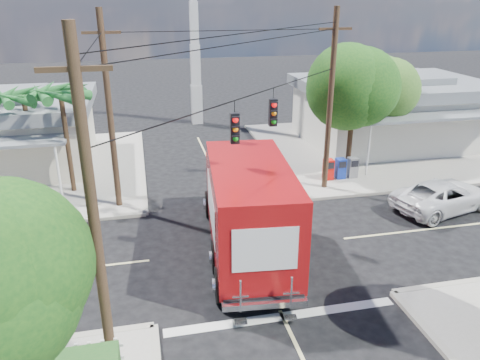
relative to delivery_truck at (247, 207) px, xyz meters
name	(u,v)px	position (x,y,z in m)	size (l,w,h in m)	color
ground	(251,249)	(0.20, 0.17, -1.97)	(120.00, 120.00, 0.00)	black
sidewalk_ne	(373,148)	(11.08, 11.05, -1.90)	(14.12, 14.12, 0.14)	#9D988E
sidewalk_nw	(18,173)	(-10.68, 11.05, -1.90)	(14.12, 14.12, 0.14)	#9D988E
road_markings	(260,269)	(0.20, -1.31, -1.96)	(32.00, 32.00, 0.01)	beige
building_ne	(391,110)	(12.70, 12.13, 0.35)	(11.80, 10.20, 4.50)	white
radio_tower	(195,49)	(0.70, 20.17, 3.67)	(0.80, 0.80, 17.00)	silver
tree_ne_front	(355,91)	(7.40, 6.93, 2.80)	(4.21, 4.14, 6.66)	#422D1C
tree_ne_back	(379,92)	(10.00, 9.13, 2.22)	(3.77, 3.66, 5.82)	#422D1C
palm_nw_front	(61,95)	(-7.30, 7.67, 3.07)	(3.01, 3.08, 5.59)	#422D1C
palm_nw_back	(23,98)	(-9.30, 9.17, 2.70)	(3.01, 3.08, 5.19)	#422D1C
utility_poles	(202,128)	(-1.39, 1.77, 2.70)	(12.00, 10.68, 9.00)	#473321
vending_boxes	(340,168)	(6.70, 6.37, -1.28)	(1.90, 0.50, 1.10)	red
delivery_truck	(247,207)	(0.00, 0.00, 0.00)	(3.64, 9.18, 3.88)	black
parked_car	(443,196)	(9.89, 1.85, -1.26)	(2.36, 5.12, 1.42)	silver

